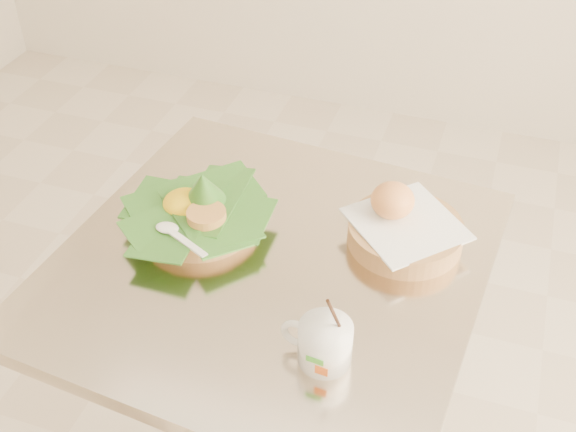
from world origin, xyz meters
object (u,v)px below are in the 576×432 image
(cafe_table, at_px, (273,345))
(rice_basket, at_px, (199,210))
(bread_basket, at_px, (403,227))
(coffee_mug, at_px, (324,342))

(cafe_table, distance_m, rice_basket, 0.30)
(cafe_table, height_order, bread_basket, bread_basket)
(cafe_table, bearing_deg, bread_basket, 30.78)
(bread_basket, distance_m, coffee_mug, 0.30)
(coffee_mug, bearing_deg, rice_basket, 143.11)
(cafe_table, xyz_separation_m, coffee_mug, (0.15, -0.18, 0.26))
(cafe_table, distance_m, coffee_mug, 0.35)
(rice_basket, height_order, coffee_mug, coffee_mug)
(bread_basket, bearing_deg, rice_basket, -168.04)
(cafe_table, height_order, coffee_mug, coffee_mug)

